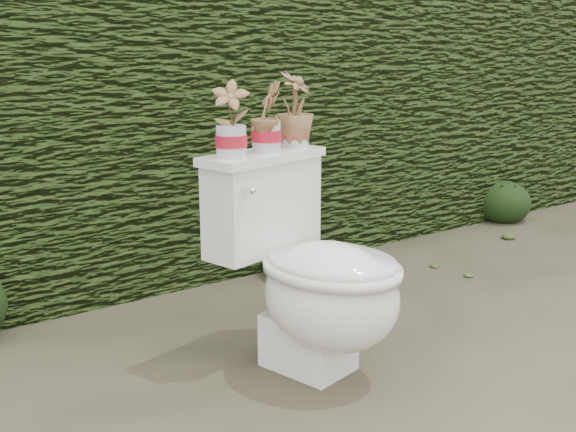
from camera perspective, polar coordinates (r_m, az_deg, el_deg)
ground at (r=2.58m, az=0.81°, el=-13.24°), size 60.00×60.00×0.00m
hedge at (r=3.72m, az=-14.21°, el=7.70°), size 8.00×1.00×1.60m
toilet at (r=2.57m, az=1.99°, el=-4.80°), size 0.60×0.76×0.78m
potted_plant_left at (r=2.49m, az=-4.54°, el=7.47°), size 0.16×0.15×0.25m
potted_plant_center at (r=2.62m, az=-1.74°, el=7.69°), size 0.17×0.16×0.24m
potted_plant_right at (r=2.74m, az=0.57°, el=8.26°), size 0.21×0.21×0.26m
liriope_clump_2 at (r=3.66m, az=0.60°, el=-2.73°), size 0.32×0.32×0.26m
liriope_clump_3 at (r=4.96m, az=16.64°, el=1.35°), size 0.36×0.36×0.29m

